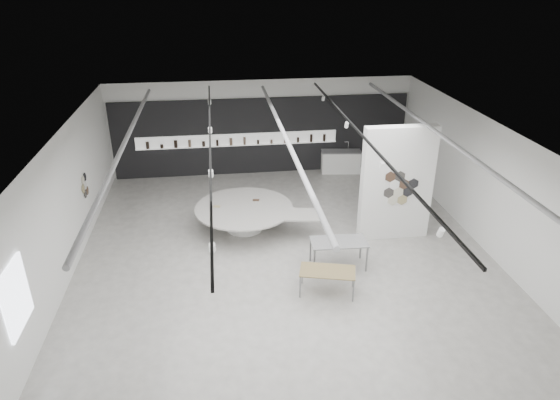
{
  "coord_description": "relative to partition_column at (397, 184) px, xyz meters",
  "views": [
    {
      "loc": [
        -1.82,
        -12.26,
        7.77
      ],
      "look_at": [
        -0.04,
        1.2,
        1.38
      ],
      "focal_mm": 32.0,
      "sensor_mm": 36.0,
      "label": 1
    }
  ],
  "objects": [
    {
      "name": "sample_table_stone",
      "position": [
        -2.1,
        -1.49,
        -1.06
      ],
      "size": [
        1.59,
        0.84,
        0.8
      ],
      "rotation": [
        0.0,
        0.0,
        -0.04
      ],
      "color": "gray",
      "rests_on": "ground"
    },
    {
      "name": "back_wall_display",
      "position": [
        -3.58,
        5.94,
        -0.26
      ],
      "size": [
        11.8,
        0.27,
        3.1
      ],
      "color": "black",
      "rests_on": "ground"
    },
    {
      "name": "display_island",
      "position": [
        -4.53,
        1.04,
        -1.28
      ],
      "size": [
        4.21,
        3.61,
        0.8
      ],
      "rotation": [
        0.0,
        0.0,
        -0.16
      ],
      "color": "white",
      "rests_on": "ground"
    },
    {
      "name": "sample_table_wood",
      "position": [
        -2.69,
        -2.69,
        -1.18
      ],
      "size": [
        1.56,
        1.05,
        0.67
      ],
      "rotation": [
        0.0,
        0.0,
        -0.26
      ],
      "color": "olive",
      "rests_on": "ground"
    },
    {
      "name": "room",
      "position": [
        -3.59,
        -1.0,
        0.27
      ],
      "size": [
        12.02,
        14.02,
        3.82
      ],
      "color": "#ADAAA3",
      "rests_on": "ground"
    },
    {
      "name": "kitchen_counter",
      "position": [
        -0.31,
        5.51,
        -1.34
      ],
      "size": [
        1.67,
        0.82,
        1.27
      ],
      "rotation": [
        0.0,
        0.0,
        -0.12
      ],
      "color": "white",
      "rests_on": "ground"
    },
    {
      "name": "partition_column",
      "position": [
        0.0,
        0.0,
        0.0
      ],
      "size": [
        2.2,
        0.38,
        3.6
      ],
      "color": "white",
      "rests_on": "ground"
    }
  ]
}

